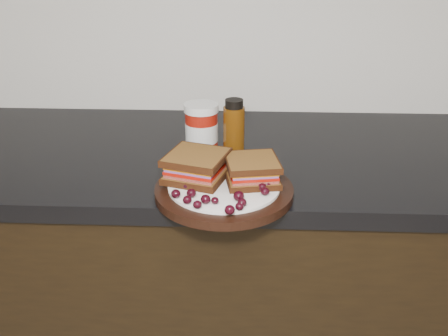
# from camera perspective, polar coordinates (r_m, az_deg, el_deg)

# --- Properties ---
(base_cabinets) EXTENTS (3.96, 0.58, 0.86)m
(base_cabinets) POSITION_cam_1_polar(r_m,az_deg,el_deg) (1.48, 2.77, -14.98)
(base_cabinets) COLOR black
(base_cabinets) RESTS_ON ground_plane
(countertop) EXTENTS (3.98, 0.60, 0.04)m
(countertop) POSITION_cam_1_polar(r_m,az_deg,el_deg) (1.24, 3.19, 1.22)
(countertop) COLOR black
(countertop) RESTS_ON base_cabinets
(plate) EXTENTS (0.28, 0.28, 0.02)m
(plate) POSITION_cam_1_polar(r_m,az_deg,el_deg) (1.01, 0.00, -2.62)
(plate) COLOR black
(plate) RESTS_ON countertop
(sandwich_left) EXTENTS (0.14, 0.14, 0.05)m
(sandwich_left) POSITION_cam_1_polar(r_m,az_deg,el_deg) (1.02, -3.15, 0.21)
(sandwich_left) COLOR brown
(sandwich_left) RESTS_ON plate
(sandwich_right) EXTENTS (0.12, 0.12, 0.05)m
(sandwich_right) POSITION_cam_1_polar(r_m,az_deg,el_deg) (1.01, 3.22, -0.26)
(sandwich_right) COLOR brown
(sandwich_right) RESTS_ON plate
(grape_0) EXTENTS (0.02, 0.02, 0.02)m
(grape_0) POSITION_cam_1_polar(r_m,az_deg,el_deg) (0.95, -5.52, -2.94)
(grape_0) COLOR black
(grape_0) RESTS_ON plate
(grape_1) EXTENTS (0.02, 0.02, 0.02)m
(grape_1) POSITION_cam_1_polar(r_m,az_deg,el_deg) (0.95, -3.75, -2.88)
(grape_1) COLOR black
(grape_1) RESTS_ON plate
(grape_2) EXTENTS (0.02, 0.02, 0.02)m
(grape_2) POSITION_cam_1_polar(r_m,az_deg,el_deg) (0.93, -4.22, -3.65)
(grape_2) COLOR black
(grape_2) RESTS_ON plate
(grape_3) EXTENTS (0.02, 0.02, 0.02)m
(grape_3) POSITION_cam_1_polar(r_m,az_deg,el_deg) (0.91, -3.06, -4.20)
(grape_3) COLOR black
(grape_3) RESTS_ON plate
(grape_4) EXTENTS (0.02, 0.02, 0.02)m
(grape_4) POSITION_cam_1_polar(r_m,az_deg,el_deg) (0.93, -2.12, -3.59)
(grape_4) COLOR black
(grape_4) RESTS_ON plate
(grape_5) EXTENTS (0.01, 0.01, 0.01)m
(grape_5) POSITION_cam_1_polar(r_m,az_deg,el_deg) (0.93, -1.04, -3.74)
(grape_5) COLOR black
(grape_5) RESTS_ON plate
(grape_6) EXTENTS (0.02, 0.02, 0.02)m
(grape_6) POSITION_cam_1_polar(r_m,az_deg,el_deg) (0.89, 0.65, -4.80)
(grape_6) COLOR black
(grape_6) RESTS_ON plate
(grape_7) EXTENTS (0.02, 0.02, 0.02)m
(grape_7) POSITION_cam_1_polar(r_m,az_deg,el_deg) (0.91, 1.79, -4.41)
(grape_7) COLOR black
(grape_7) RESTS_ON plate
(grape_8) EXTENTS (0.02, 0.02, 0.02)m
(grape_8) POSITION_cam_1_polar(r_m,az_deg,el_deg) (0.92, 2.08, -3.98)
(grape_8) COLOR black
(grape_8) RESTS_ON plate
(grape_9) EXTENTS (0.02, 0.02, 0.02)m
(grape_9) POSITION_cam_1_polar(r_m,az_deg,el_deg) (0.94, 1.69, -3.22)
(grape_9) COLOR black
(grape_9) RESTS_ON plate
(grape_10) EXTENTS (0.02, 0.02, 0.02)m
(grape_10) POSITION_cam_1_polar(r_m,az_deg,el_deg) (0.96, 4.71, -2.69)
(grape_10) COLOR black
(grape_10) RESTS_ON plate
(grape_11) EXTENTS (0.02, 0.02, 0.02)m
(grape_11) POSITION_cam_1_polar(r_m,az_deg,el_deg) (0.98, 4.37, -2.19)
(grape_11) COLOR black
(grape_11) RESTS_ON plate
(grape_12) EXTENTS (0.02, 0.02, 0.02)m
(grape_12) POSITION_cam_1_polar(r_m,az_deg,el_deg) (0.98, 4.93, -1.89)
(grape_12) COLOR black
(grape_12) RESTS_ON plate
(grape_13) EXTENTS (0.02, 0.02, 0.01)m
(grape_13) POSITION_cam_1_polar(r_m,az_deg,el_deg) (1.01, 5.79, -1.42)
(grape_13) COLOR black
(grape_13) RESTS_ON plate
(grape_14) EXTENTS (0.02, 0.02, 0.02)m
(grape_14) POSITION_cam_1_polar(r_m,az_deg,el_deg) (1.03, 4.04, -0.84)
(grape_14) COLOR black
(grape_14) RESTS_ON plate
(grape_15) EXTENTS (0.02, 0.02, 0.02)m
(grape_15) POSITION_cam_1_polar(r_m,az_deg,el_deg) (1.01, 2.68, -1.03)
(grape_15) COLOR black
(grape_15) RESTS_ON plate
(grape_16) EXTENTS (0.02, 0.02, 0.02)m
(grape_16) POSITION_cam_1_polar(r_m,az_deg,el_deg) (1.06, -2.58, 0.07)
(grape_16) COLOR black
(grape_16) RESTS_ON plate
(grape_17) EXTENTS (0.02, 0.02, 0.02)m
(grape_17) POSITION_cam_1_polar(r_m,az_deg,el_deg) (1.04, -2.84, -0.48)
(grape_17) COLOR black
(grape_17) RESTS_ON plate
(grape_18) EXTENTS (0.02, 0.02, 0.02)m
(grape_18) POSITION_cam_1_polar(r_m,az_deg,el_deg) (1.03, -4.03, -0.64)
(grape_18) COLOR black
(grape_18) RESTS_ON plate
(grape_19) EXTENTS (0.02, 0.02, 0.02)m
(grape_19) POSITION_cam_1_polar(r_m,az_deg,el_deg) (1.04, -4.44, -0.46)
(grape_19) COLOR black
(grape_19) RESTS_ON plate
(grape_20) EXTENTS (0.02, 0.02, 0.02)m
(grape_20) POSITION_cam_1_polar(r_m,az_deg,el_deg) (0.99, -3.61, -1.78)
(grape_20) COLOR black
(grape_20) RESTS_ON plate
(grape_21) EXTENTS (0.02, 0.02, 0.01)m
(grape_21) POSITION_cam_1_polar(r_m,az_deg,el_deg) (0.99, -4.30, -1.98)
(grape_21) COLOR black
(grape_21) RESTS_ON plate
(grape_22) EXTENTS (0.02, 0.02, 0.02)m
(grape_22) POSITION_cam_1_polar(r_m,az_deg,el_deg) (1.03, -2.97, -0.58)
(grape_22) COLOR black
(grape_22) RESTS_ON plate
(grape_23) EXTENTS (0.02, 0.02, 0.02)m
(grape_23) POSITION_cam_1_polar(r_m,az_deg,el_deg) (1.04, -4.23, -0.26)
(grape_23) COLOR black
(grape_23) RESTS_ON plate
(grape_24) EXTENTS (0.02, 0.02, 0.02)m
(grape_24) POSITION_cam_1_polar(r_m,az_deg,el_deg) (1.02, -4.38, -1.09)
(grape_24) COLOR black
(grape_24) RESTS_ON plate
(condiment_jar) EXTENTS (0.10, 0.10, 0.12)m
(condiment_jar) POSITION_cam_1_polar(r_m,az_deg,el_deg) (1.20, -2.58, 4.57)
(condiment_jar) COLOR maroon
(condiment_jar) RESTS_ON countertop
(oil_bottle) EXTENTS (0.06, 0.06, 0.14)m
(oil_bottle) POSITION_cam_1_polar(r_m,az_deg,el_deg) (1.17, 1.14, 4.57)
(oil_bottle) COLOR #4E2907
(oil_bottle) RESTS_ON countertop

